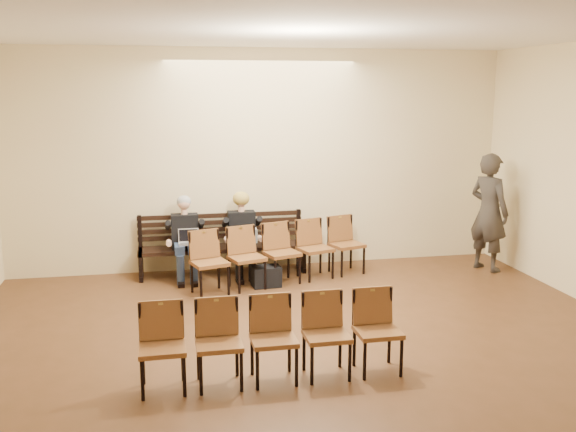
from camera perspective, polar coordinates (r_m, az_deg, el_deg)
The scene contains 11 objects.
ground at distance 6.08m, azimuth 5.68°, elevation -16.93°, with size 10.00×10.00×0.00m, color brown.
room_walls at distance 6.13m, azimuth 3.95°, elevation 8.15°, with size 8.02×10.01×3.51m.
bench at distance 10.15m, azimuth -5.80°, elevation -3.91°, with size 2.60×0.90×0.45m, color black.
seated_man at distance 9.91m, azimuth -9.11°, elevation -2.10°, with size 0.51×0.70×1.22m, color black, non-canonical shape.
seated_woman at distance 9.98m, azimuth -4.07°, elevation -1.92°, with size 0.52×0.72×1.20m, color black, non-canonical shape.
laptop at distance 9.74m, azimuth -8.78°, elevation -2.59°, with size 0.31×0.24×0.22m, color silver.
water_bottle at distance 9.75m, azimuth -2.90°, elevation -2.43°, with size 0.07×0.07×0.23m, color silver.
bag at distance 9.49m, azimuth -1.94°, elevation -5.38°, with size 0.41×0.28×0.30m, color black.
passerby at distance 10.65m, azimuth 17.47°, elevation 1.07°, with size 0.79×0.52×2.17m, color #332E2A.
chair_row_front at distance 9.59m, azimuth -0.54°, elevation -3.36°, with size 2.77×0.49×0.90m, color brown.
chair_row_back at distance 6.45m, azimuth -1.27°, elevation -10.98°, with size 2.61×0.46×0.85m, color brown.
Camera 1 is at (-1.63, -5.11, 2.86)m, focal length 40.00 mm.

